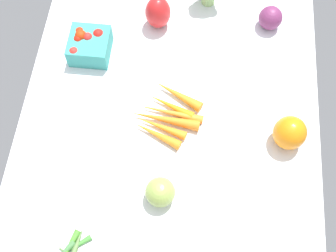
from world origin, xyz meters
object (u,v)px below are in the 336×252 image
object	(u,v)px
carrot_bunch	(167,115)
berry_basket	(89,45)
okra_pile	(71,251)
bell_pepper_orange	(290,132)
bell_pepper_red	(158,13)
heirloom_tomato_green	(159,192)
red_onion_near_basket	(270,18)

from	to	relation	value
carrot_bunch	berry_basket	size ratio (longest dim) A/B	1.86
okra_pile	bell_pepper_orange	world-z (taller)	bell_pepper_orange
carrot_bunch	bell_pepper_red	xyz separation A→B (cm)	(29.16, 5.56, 3.69)
heirloom_tomato_green	red_onion_near_basket	xyz separation A→B (cm)	(52.75, -25.31, -0.16)
okra_pile	heirloom_tomato_green	size ratio (longest dim) A/B	1.54
bell_pepper_red	berry_basket	distance (cm)	20.83
carrot_bunch	bell_pepper_orange	distance (cm)	30.27
bell_pepper_red	berry_basket	xyz separation A→B (cm)	(-11.47, 17.32, -1.56)
okra_pile	bell_pepper_red	distance (cm)	65.83
heirloom_tomato_green	berry_basket	world-z (taller)	berry_basket
red_onion_near_basket	bell_pepper_orange	distance (cm)	35.38
heirloom_tomato_green	red_onion_near_basket	distance (cm)	58.51
okra_pile	red_onion_near_basket	bearing A→B (deg)	-32.79
carrot_bunch	okra_pile	bearing A→B (deg)	153.38
red_onion_near_basket	berry_basket	bearing A→B (deg)	106.28
carrot_bunch	bell_pepper_orange	bearing A→B (deg)	-96.21
red_onion_near_basket	bell_pepper_orange	world-z (taller)	bell_pepper_orange
heirloom_tomato_green	bell_pepper_orange	size ratio (longest dim) A/B	0.78
heirloom_tomato_green	bell_pepper_red	world-z (taller)	bell_pepper_red
okra_pile	carrot_bunch	distance (cm)	39.61
carrot_bunch	bell_pepper_red	size ratio (longest dim) A/B	1.99
red_onion_near_basket	bell_pepper_orange	xyz separation A→B (cm)	(-35.09, -4.36, 1.15)
heirloom_tomato_green	bell_pepper_orange	world-z (taller)	bell_pepper_orange
carrot_bunch	berry_basket	distance (cm)	29.00
red_onion_near_basket	bell_pepper_orange	bearing A→B (deg)	-172.92
red_onion_near_basket	okra_pile	bearing A→B (deg)	147.21
okra_pile	red_onion_near_basket	size ratio (longest dim) A/B	1.61
heirloom_tomato_green	berry_basket	size ratio (longest dim) A/B	0.65
okra_pile	heirloom_tomato_green	bearing A→B (deg)	-51.18
red_onion_near_basket	berry_basket	distance (cm)	50.47
bell_pepper_red	bell_pepper_orange	size ratio (longest dim) A/B	1.11
heirloom_tomato_green	bell_pepper_red	size ratio (longest dim) A/B	0.70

